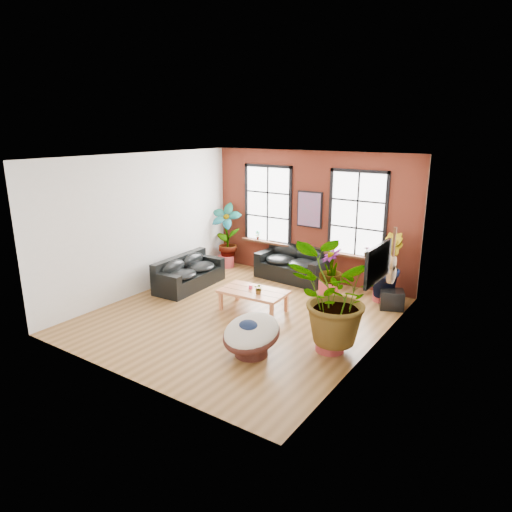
{
  "coord_description": "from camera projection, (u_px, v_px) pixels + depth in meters",
  "views": [
    {
      "loc": [
        5.61,
        -7.71,
        4.09
      ],
      "look_at": [
        0.0,
        0.6,
        1.25
      ],
      "focal_mm": 32.0,
      "sensor_mm": 36.0,
      "label": 1
    }
  ],
  "objects": [
    {
      "name": "floor_plant_back_left",
      "position": [
        226.0,
        233.0,
        13.61
      ],
      "size": [
        1.06,
        0.85,
        1.77
      ],
      "primitive_type": "imported",
      "rotation": [
        0.0,
        0.0,
        0.26
      ],
      "color": "#1A631A",
      "rests_on": "ground"
    },
    {
      "name": "pot_back_left",
      "position": [
        226.0,
        261.0,
        13.81
      ],
      "size": [
        0.59,
        0.59,
        0.35
      ],
      "rotation": [
        0.0,
        0.0,
        -0.26
      ],
      "color": "#B83C3F",
      "rests_on": "ground"
    },
    {
      "name": "pot_right_wall",
      "position": [
        330.0,
        341.0,
        8.62
      ],
      "size": [
        0.58,
        0.58,
        0.4
      ],
      "rotation": [
        0.0,
        0.0,
        0.07
      ],
      "color": "#B83C3F",
      "rests_on": "ground"
    },
    {
      "name": "sill_plant_left",
      "position": [
        258.0,
        235.0,
        13.38
      ],
      "size": [
        0.17,
        0.17,
        0.27
      ],
      "primitive_type": "imported",
      "rotation": [
        0.0,
        0.0,
        0.79
      ],
      "color": "#1A631A",
      "rests_on": "room"
    },
    {
      "name": "floor_plant_back_right",
      "position": [
        386.0,
        264.0,
        10.89
      ],
      "size": [
        0.92,
        1.03,
        1.56
      ],
      "primitive_type": "imported",
      "rotation": [
        0.0,
        0.0,
        1.89
      ],
      "color": "#1A631A",
      "rests_on": "ground"
    },
    {
      "name": "table_plant",
      "position": [
        259.0,
        289.0,
        10.17
      ],
      "size": [
        0.28,
        0.26,
        0.25
      ],
      "primitive_type": "imported",
      "rotation": [
        0.0,
        0.0,
        0.32
      ],
      "color": "#1A631A",
      "rests_on": "coffee_table"
    },
    {
      "name": "pot_back_right",
      "position": [
        383.0,
        294.0,
        11.1
      ],
      "size": [
        0.56,
        0.56,
        0.34
      ],
      "rotation": [
        0.0,
        0.0,
        -0.22
      ],
      "color": "#B83C3F",
      "rests_on": "ground"
    },
    {
      "name": "papasan_chair",
      "position": [
        251.0,
        334.0,
        8.39
      ],
      "size": [
        1.2,
        1.22,
        0.81
      ],
      "rotation": [
        0.0,
        0.0,
        -0.12
      ],
      "color": "#461F19",
      "rests_on": "ground"
    },
    {
      "name": "coffee_table",
      "position": [
        253.0,
        293.0,
        10.44
      ],
      "size": [
        1.56,
        0.95,
        0.59
      ],
      "rotation": [
        0.0,
        0.0,
        0.06
      ],
      "color": "#D07A4A",
      "rests_on": "ground"
    },
    {
      "name": "tv_wall_unit",
      "position": [
        382.0,
        265.0,
        8.76
      ],
      "size": [
        0.13,
        1.86,
        1.2
      ],
      "color": "black",
      "rests_on": "room"
    },
    {
      "name": "sill_plant_right",
      "position": [
        367.0,
        252.0,
        11.58
      ],
      "size": [
        0.19,
        0.19,
        0.27
      ],
      "primitive_type": "imported",
      "rotation": [
        0.0,
        0.0,
        3.49
      ],
      "color": "#1A631A",
      "rests_on": "room"
    },
    {
      "name": "pot_mid",
      "position": [
        329.0,
        288.0,
        11.47
      ],
      "size": [
        0.62,
        0.62,
        0.38
      ],
      "rotation": [
        0.0,
        0.0,
        -0.24
      ],
      "color": "#B83C3F",
      "rests_on": "ground"
    },
    {
      "name": "poster",
      "position": [
        309.0,
        209.0,
        12.29
      ],
      "size": [
        0.74,
        0.06,
        0.98
      ],
      "color": "black",
      "rests_on": "room"
    },
    {
      "name": "media_box",
      "position": [
        392.0,
        299.0,
        10.62
      ],
      "size": [
        0.67,
        0.62,
        0.44
      ],
      "rotation": [
        0.0,
        0.0,
        0.41
      ],
      "color": "black",
      "rests_on": "ground"
    },
    {
      "name": "sofa_left",
      "position": [
        188.0,
        273.0,
        12.04
      ],
      "size": [
        0.98,
        2.1,
        0.81
      ],
      "rotation": [
        0.0,
        0.0,
        1.63
      ],
      "color": "black",
      "rests_on": "ground"
    },
    {
      "name": "room",
      "position": [
        244.0,
        239.0,
        9.92
      ],
      "size": [
        6.04,
        6.54,
        3.54
      ],
      "color": "brown",
      "rests_on": "ground"
    },
    {
      "name": "floor_plant_right_wall",
      "position": [
        332.0,
        298.0,
        8.35
      ],
      "size": [
        2.15,
        2.07,
        1.84
      ],
      "primitive_type": "imported",
      "rotation": [
        0.0,
        0.0,
        3.67
      ],
      "color": "#1A631A",
      "rests_on": "ground"
    },
    {
      "name": "sofa_back",
      "position": [
        294.0,
        264.0,
        12.65
      ],
      "size": [
        2.06,
        1.1,
        0.92
      ],
      "rotation": [
        0.0,
        0.0,
        -0.06
      ],
      "color": "black",
      "rests_on": "ground"
    },
    {
      "name": "floor_plant_mid",
      "position": [
        331.0,
        269.0,
        11.33
      ],
      "size": [
        0.86,
        0.86,
        1.08
      ],
      "primitive_type": "imported",
      "rotation": [
        0.0,
        0.0,
        5.45
      ],
      "color": "#1A631A",
      "rests_on": "ground"
    }
  ]
}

